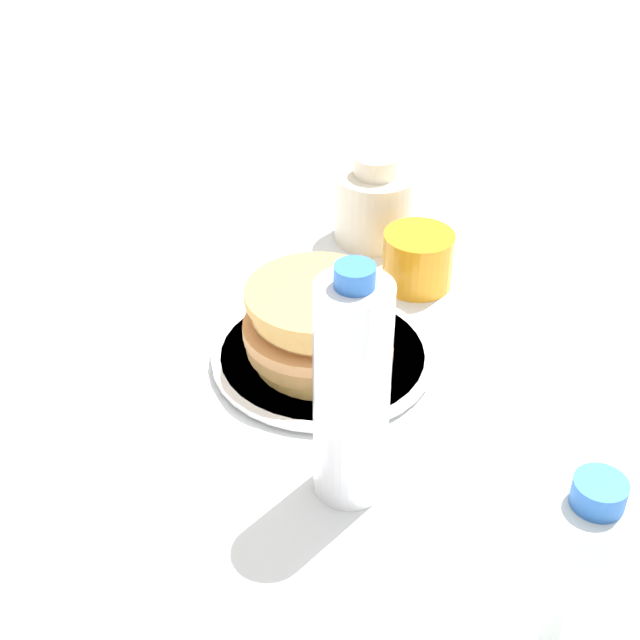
% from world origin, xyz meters
% --- Properties ---
extents(ground_plane, '(4.00, 4.00, 0.00)m').
position_xyz_m(ground_plane, '(0.00, 0.00, 0.00)').
color(ground_plane, white).
extents(plate, '(0.23, 0.23, 0.01)m').
position_xyz_m(plate, '(-0.03, 0.00, 0.01)').
color(plate, white).
rests_on(plate, ground_plane).
extents(pancake_stack, '(0.16, 0.15, 0.08)m').
position_xyz_m(pancake_stack, '(-0.03, 0.01, 0.05)').
color(pancake_stack, gold).
rests_on(pancake_stack, plate).
extents(juice_glass, '(0.08, 0.08, 0.07)m').
position_xyz_m(juice_glass, '(0.11, -0.13, 0.03)').
color(juice_glass, orange).
rests_on(juice_glass, ground_plane).
extents(cream_jug, '(0.10, 0.10, 0.12)m').
position_xyz_m(cream_jug, '(0.22, -0.10, 0.05)').
color(cream_jug, beige).
rests_on(cream_jug, ground_plane).
extents(water_bottle_near, '(0.06, 0.06, 0.23)m').
position_xyz_m(water_bottle_near, '(-0.20, 0.00, 0.11)').
color(water_bottle_near, white).
rests_on(water_bottle_near, ground_plane).
extents(water_bottle_mid, '(0.07, 0.07, 0.21)m').
position_xyz_m(water_bottle_mid, '(-0.42, -0.11, 0.10)').
color(water_bottle_mid, silver).
rests_on(water_bottle_mid, ground_plane).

